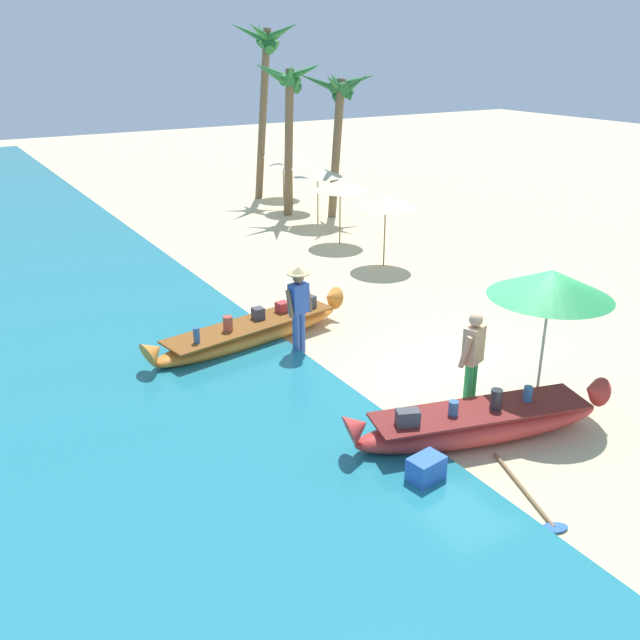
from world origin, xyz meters
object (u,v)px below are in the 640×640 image
object	(u,v)px
palm_tree_tall_inland	(339,100)
person_vendor_hatted	(299,304)
patio_umbrella_large	(551,284)
cooler_box	(426,471)
boat_red_foreground	(479,423)
person_tourist_customer	(472,357)
boat_orange_midground	(252,332)
paddle	(532,500)
palm_tree_leaning_seaward	(289,91)
palm_tree_mid_cluster	(266,59)

from	to	relation	value
palm_tree_tall_inland	person_vendor_hatted	bearing A→B (deg)	-126.10
patio_umbrella_large	cooler_box	xyz separation A→B (m)	(-3.06, -0.86, -1.88)
palm_tree_tall_inland	cooler_box	world-z (taller)	palm_tree_tall_inland
boat_red_foreground	person_tourist_customer	world-z (taller)	person_tourist_customer
boat_orange_midground	person_vendor_hatted	world-z (taller)	person_vendor_hatted
patio_umbrella_large	paddle	world-z (taller)	patio_umbrella_large
boat_red_foreground	patio_umbrella_large	world-z (taller)	patio_umbrella_large
person_vendor_hatted	palm_tree_leaning_seaward	size ratio (longest dim) A/B	0.34
boat_orange_midground	palm_tree_tall_inland	bearing A→B (deg)	48.88
person_tourist_customer	cooler_box	distance (m)	2.39
person_tourist_customer	palm_tree_leaning_seaward	size ratio (longest dim) A/B	0.33
boat_orange_midground	palm_tree_tall_inland	world-z (taller)	palm_tree_tall_inland
palm_tree_tall_inland	palm_tree_mid_cluster	xyz separation A→B (m)	(-0.61, 4.05, 1.18)
patio_umbrella_large	paddle	xyz separation A→B (m)	(-2.10, -1.89, -2.07)
palm_tree_mid_cluster	patio_umbrella_large	bearing A→B (deg)	-102.46
boat_red_foreground	palm_tree_tall_inland	bearing A→B (deg)	65.83
person_vendor_hatted	palm_tree_tall_inland	size ratio (longest dim) A/B	0.36
palm_tree_leaning_seaward	boat_red_foreground	bearing A→B (deg)	-108.07
person_tourist_customer	patio_umbrella_large	world-z (taller)	patio_umbrella_large
patio_umbrella_large	boat_red_foreground	bearing A→B (deg)	-166.88
palm_tree_leaning_seaward	patio_umbrella_large	bearing A→B (deg)	-102.28
patio_umbrella_large	palm_tree_tall_inland	size ratio (longest dim) A/B	0.48
patio_umbrella_large	paddle	size ratio (longest dim) A/B	1.33
boat_orange_midground	person_tourist_customer	bearing A→B (deg)	-66.55
boat_orange_midground	palm_tree_mid_cluster	distance (m)	15.06
paddle	person_tourist_customer	bearing A→B (deg)	67.54
boat_red_foreground	boat_orange_midground	bearing A→B (deg)	105.08
boat_orange_midground	patio_umbrella_large	distance (m)	5.82
boat_orange_midground	palm_tree_mid_cluster	xyz separation A→B (m)	(6.81, 12.55, 4.79)
boat_red_foreground	cooler_box	xyz separation A→B (m)	(-1.40, -0.48, -0.08)
paddle	palm_tree_mid_cluster	bearing A→B (deg)	72.82
boat_red_foreground	palm_tree_tall_inland	distance (m)	15.24
boat_orange_midground	cooler_box	size ratio (longest dim) A/B	9.75
boat_red_foreground	paddle	distance (m)	1.59
palm_tree_leaning_seaward	paddle	bearing A→B (deg)	-107.92
boat_orange_midground	patio_umbrella_large	world-z (taller)	patio_umbrella_large
person_tourist_customer	patio_umbrella_large	xyz separation A→B (m)	(1.16, -0.38, 1.12)
boat_orange_midground	palm_tree_tall_inland	distance (m)	11.85
person_vendor_hatted	person_tourist_customer	distance (m)	3.63
paddle	cooler_box	bearing A→B (deg)	133.10
palm_tree_leaning_seaward	cooler_box	xyz separation A→B (m)	(-6.12, -14.94, -3.93)
boat_red_foreground	person_vendor_hatted	xyz separation A→B (m)	(-0.75, 4.17, 0.71)
boat_red_foreground	palm_tree_tall_inland	size ratio (longest dim) A/B	0.89
person_vendor_hatted	boat_orange_midground	bearing A→B (deg)	125.32
palm_tree_tall_inland	palm_tree_leaning_seaward	xyz separation A→B (m)	(-1.35, 0.95, 0.28)
person_tourist_customer	palm_tree_tall_inland	bearing A→B (deg)	66.40
palm_tree_mid_cluster	cooler_box	xyz separation A→B (m)	(-6.86, -18.05, -4.84)
person_vendor_hatted	patio_umbrella_large	size ratio (longest dim) A/B	0.75
palm_tree_tall_inland	boat_red_foreground	bearing A→B (deg)	-114.17
boat_red_foreground	patio_umbrella_large	xyz separation A→B (m)	(1.66, 0.39, 1.80)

